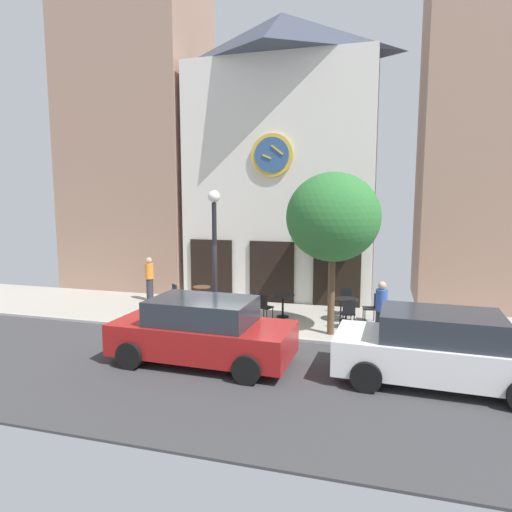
{
  "coord_description": "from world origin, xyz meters",
  "views": [
    {
      "loc": [
        4.26,
        -11.67,
        3.93
      ],
      "look_at": [
        0.33,
        2.18,
        2.02
      ],
      "focal_mm": 31.26,
      "sensor_mm": 36.0,
      "label": 1
    }
  ],
  "objects_px": {
    "cafe_chair_mid_row": "(348,312)",
    "pedestrian_blue": "(381,311)",
    "street_tree": "(333,218)",
    "cafe_chair_facing_wall": "(264,305)",
    "cafe_table_near_curb": "(283,301)",
    "street_lamp": "(215,259)",
    "parked_car_red": "(202,331)",
    "cafe_table_leftmost": "(202,294)",
    "cafe_table_center_left": "(226,303)",
    "cafe_chair_left_end": "(372,306)",
    "cafe_chair_under_awning": "(249,306)",
    "cafe_chair_by_entrance": "(177,295)",
    "cafe_table_near_door": "(346,305)",
    "parked_car_white": "(439,349)",
    "pedestrian_orange": "(150,278)",
    "cafe_chair_near_lamp": "(346,299)"
  },
  "relations": [
    {
      "from": "cafe_table_near_door",
      "to": "cafe_chair_facing_wall",
      "type": "height_order",
      "value": "cafe_chair_facing_wall"
    },
    {
      "from": "cafe_table_near_door",
      "to": "pedestrian_blue",
      "type": "bearing_deg",
      "value": -59.25
    },
    {
      "from": "street_lamp",
      "to": "cafe_table_near_door",
      "type": "distance_m",
      "value": 4.44
    },
    {
      "from": "cafe_table_near_curb",
      "to": "street_lamp",
      "type": "bearing_deg",
      "value": -137.45
    },
    {
      "from": "street_tree",
      "to": "cafe_table_leftmost",
      "type": "height_order",
      "value": "street_tree"
    },
    {
      "from": "cafe_table_near_curb",
      "to": "pedestrian_blue",
      "type": "xyz_separation_m",
      "value": [
        3.11,
        -1.69,
        0.31
      ]
    },
    {
      "from": "cafe_table_leftmost",
      "to": "cafe_chair_facing_wall",
      "type": "height_order",
      "value": "cafe_chair_facing_wall"
    },
    {
      "from": "cafe_table_leftmost",
      "to": "cafe_chair_mid_row",
      "type": "xyz_separation_m",
      "value": [
        5.25,
        -1.26,
        0.03
      ]
    },
    {
      "from": "cafe_table_near_curb",
      "to": "cafe_chair_facing_wall",
      "type": "height_order",
      "value": "cafe_chair_facing_wall"
    },
    {
      "from": "cafe_chair_under_awning",
      "to": "cafe_chair_left_end",
      "type": "bearing_deg",
      "value": 15.2
    },
    {
      "from": "cafe_chair_mid_row",
      "to": "cafe_chair_left_end",
      "type": "height_order",
      "value": "same"
    },
    {
      "from": "street_tree",
      "to": "cafe_chair_mid_row",
      "type": "xyz_separation_m",
      "value": [
        0.44,
        0.67,
        -2.83
      ]
    },
    {
      "from": "street_lamp",
      "to": "cafe_chair_mid_row",
      "type": "bearing_deg",
      "value": 12.6
    },
    {
      "from": "cafe_chair_left_end",
      "to": "cafe_chair_mid_row",
      "type": "bearing_deg",
      "value": -126.93
    },
    {
      "from": "street_lamp",
      "to": "pedestrian_orange",
      "type": "relative_size",
      "value": 2.47
    },
    {
      "from": "cafe_chair_by_entrance",
      "to": "parked_car_red",
      "type": "distance_m",
      "value": 5.29
    },
    {
      "from": "pedestrian_orange",
      "to": "parked_car_red",
      "type": "xyz_separation_m",
      "value": [
        4.42,
        -5.4,
        -0.1
      ]
    },
    {
      "from": "cafe_table_near_door",
      "to": "parked_car_white",
      "type": "distance_m",
      "value": 4.91
    },
    {
      "from": "cafe_table_leftmost",
      "to": "cafe_table_center_left",
      "type": "bearing_deg",
      "value": -41.97
    },
    {
      "from": "street_lamp",
      "to": "pedestrian_orange",
      "type": "bearing_deg",
      "value": 145.06
    },
    {
      "from": "cafe_chair_mid_row",
      "to": "pedestrian_blue",
      "type": "xyz_separation_m",
      "value": [
        0.95,
        -0.96,
        0.33
      ]
    },
    {
      "from": "street_tree",
      "to": "cafe_chair_facing_wall",
      "type": "bearing_deg",
      "value": 161.9
    },
    {
      "from": "street_lamp",
      "to": "pedestrian_blue",
      "type": "distance_m",
      "value": 5.02
    },
    {
      "from": "cafe_chair_facing_wall",
      "to": "cafe_chair_left_end",
      "type": "height_order",
      "value": "same"
    },
    {
      "from": "cafe_chair_left_end",
      "to": "cafe_chair_under_awning",
      "type": "bearing_deg",
      "value": -164.8
    },
    {
      "from": "street_lamp",
      "to": "cafe_table_leftmost",
      "type": "height_order",
      "value": "street_lamp"
    },
    {
      "from": "cafe_chair_near_lamp",
      "to": "cafe_table_center_left",
      "type": "bearing_deg",
      "value": -156.02
    },
    {
      "from": "street_lamp",
      "to": "cafe_chair_mid_row",
      "type": "relative_size",
      "value": 4.59
    },
    {
      "from": "cafe_chair_left_end",
      "to": "pedestrian_blue",
      "type": "relative_size",
      "value": 0.54
    },
    {
      "from": "cafe_table_leftmost",
      "to": "street_tree",
      "type": "bearing_deg",
      "value": -21.81
    },
    {
      "from": "cafe_chair_mid_row",
      "to": "street_tree",
      "type": "bearing_deg",
      "value": -123.24
    },
    {
      "from": "cafe_table_near_curb",
      "to": "cafe_chair_under_awning",
      "type": "relative_size",
      "value": 0.86
    },
    {
      "from": "cafe_table_near_door",
      "to": "cafe_chair_by_entrance",
      "type": "height_order",
      "value": "cafe_chair_by_entrance"
    },
    {
      "from": "cafe_table_near_curb",
      "to": "parked_car_red",
      "type": "bearing_deg",
      "value": -102.39
    },
    {
      "from": "pedestrian_blue",
      "to": "parked_car_red",
      "type": "xyz_separation_m",
      "value": [
        -4.09,
        -2.76,
        -0.1
      ]
    },
    {
      "from": "street_tree",
      "to": "pedestrian_orange",
      "type": "height_order",
      "value": "street_tree"
    },
    {
      "from": "cafe_table_leftmost",
      "to": "parked_car_red",
      "type": "bearing_deg",
      "value": -67.02
    },
    {
      "from": "street_tree",
      "to": "cafe_chair_mid_row",
      "type": "relative_size",
      "value": 5.14
    },
    {
      "from": "parked_car_red",
      "to": "cafe_table_near_curb",
      "type": "bearing_deg",
      "value": 77.61
    },
    {
      "from": "cafe_chair_near_lamp",
      "to": "pedestrian_orange",
      "type": "height_order",
      "value": "pedestrian_orange"
    },
    {
      "from": "cafe_table_leftmost",
      "to": "cafe_chair_facing_wall",
      "type": "xyz_separation_m",
      "value": [
        2.63,
        -1.21,
        0.03
      ]
    },
    {
      "from": "parked_car_red",
      "to": "cafe_chair_facing_wall",
      "type": "bearing_deg",
      "value": 82.2
    },
    {
      "from": "cafe_chair_by_entrance",
      "to": "cafe_table_near_door",
      "type": "bearing_deg",
      "value": 0.88
    },
    {
      "from": "street_lamp",
      "to": "cafe_table_leftmost",
      "type": "xyz_separation_m",
      "value": [
        -1.34,
        2.13,
        -1.6
      ]
    },
    {
      "from": "street_lamp",
      "to": "cafe_chair_mid_row",
      "type": "height_order",
      "value": "street_lamp"
    },
    {
      "from": "parked_car_white",
      "to": "cafe_chair_facing_wall",
      "type": "bearing_deg",
      "value": 143.23
    },
    {
      "from": "cafe_table_leftmost",
      "to": "cafe_table_center_left",
      "type": "height_order",
      "value": "cafe_table_leftmost"
    },
    {
      "from": "street_tree",
      "to": "cafe_table_center_left",
      "type": "relative_size",
      "value": 5.8
    },
    {
      "from": "cafe_chair_near_lamp",
      "to": "cafe_chair_mid_row",
      "type": "distance_m",
      "value": 1.66
    },
    {
      "from": "cafe_table_center_left",
      "to": "pedestrian_orange",
      "type": "relative_size",
      "value": 0.48
    }
  ]
}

